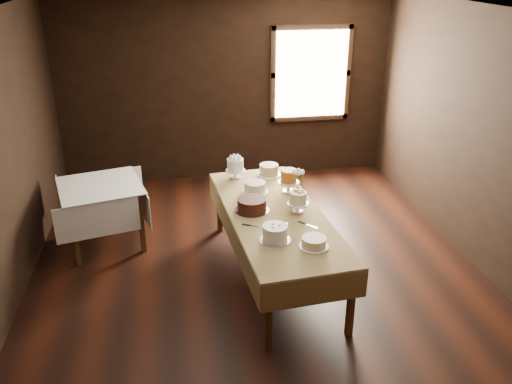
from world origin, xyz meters
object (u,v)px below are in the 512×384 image
(cake_lattice, at_px, (255,188))
(cake_server_b, at_px, (312,226))
(cake_server_c, at_px, (260,200))
(cake_chocolate, at_px, (252,205))
(cake_caramel, at_px, (289,182))
(cake_server_e, at_px, (257,227))
(cake_speckled, at_px, (269,170))
(flower_vase, at_px, (298,193))
(cake_flowers, at_px, (298,203))
(cake_server_d, at_px, (292,198))
(side_table, at_px, (101,192))
(cake_cream, at_px, (314,243))
(cake_meringue, at_px, (235,169))
(cake_swirl, at_px, (275,233))
(display_table, at_px, (275,217))
(cake_server_a, at_px, (286,224))

(cake_lattice, relative_size, cake_server_b, 1.45)
(cake_server_c, bearing_deg, cake_chocolate, 156.24)
(cake_caramel, relative_size, cake_server_e, 1.18)
(cake_speckled, bearing_deg, cake_server_e, -105.36)
(flower_vase, bearing_deg, cake_server_c, 175.84)
(cake_caramel, distance_m, cake_flowers, 0.52)
(cake_server_e, height_order, flower_vase, flower_vase)
(cake_caramel, distance_m, cake_server_d, 0.21)
(side_table, height_order, cake_cream, cake_cream)
(cake_meringue, distance_m, cake_server_c, 0.73)
(cake_meringue, relative_size, cake_flowers, 1.09)
(cake_chocolate, relative_size, cake_server_c, 1.67)
(cake_speckled, height_order, cake_server_c, cake_speckled)
(side_table, height_order, cake_caramel, cake_caramel)
(cake_server_e, distance_m, flower_vase, 0.80)
(side_table, distance_m, cake_caramel, 2.23)
(side_table, bearing_deg, cake_server_c, -20.87)
(cake_lattice, distance_m, cake_chocolate, 0.49)
(cake_meringue, distance_m, cake_flowers, 1.16)
(side_table, xyz_separation_m, cake_server_c, (1.80, -0.69, 0.08))
(cake_chocolate, distance_m, cake_server_b, 0.70)
(cake_chocolate, bearing_deg, cake_speckled, 69.29)
(side_table, xyz_separation_m, cake_caramel, (2.16, -0.51, 0.20))
(cake_swirl, bearing_deg, cake_meringue, 96.38)
(cake_caramel, distance_m, cake_server_b, 0.88)
(display_table, distance_m, cake_server_b, 0.48)
(cake_meringue, xyz_separation_m, cake_chocolate, (0.06, -0.94, -0.05))
(display_table, distance_m, cake_server_c, 0.35)
(cake_lattice, height_order, cake_server_c, cake_lattice)
(cake_speckled, xyz_separation_m, cake_server_b, (0.18, -1.40, -0.06))
(flower_vase, bearing_deg, cake_caramel, 105.92)
(cake_flowers, relative_size, cake_cream, 0.82)
(cake_lattice, relative_size, cake_chocolate, 0.87)
(cake_chocolate, xyz_separation_m, cake_server_a, (0.30, -0.35, -0.07))
(display_table, xyz_separation_m, cake_server_d, (0.26, 0.32, 0.06))
(cake_server_c, height_order, flower_vase, flower_vase)
(side_table, bearing_deg, cake_caramel, -13.21)
(cake_speckled, bearing_deg, cake_flowers, -83.81)
(display_table, height_order, cake_swirl, cake_swirl)
(cake_flowers, xyz_separation_m, cake_server_c, (-0.35, 0.34, -0.10))
(cake_chocolate, distance_m, cake_server_c, 0.29)
(cake_server_d, bearing_deg, display_table, 165.89)
(cake_lattice, distance_m, cake_server_d, 0.45)
(cake_server_c, bearing_deg, cake_flowers, -130.48)
(cake_speckled, distance_m, cake_server_c, 0.75)
(cake_swirl, bearing_deg, cake_server_d, 67.23)
(display_table, height_order, cake_chocolate, cake_chocolate)
(display_table, bearing_deg, cake_cream, -74.13)
(cake_meringue, xyz_separation_m, cake_server_a, (0.35, -1.29, -0.11))
(cake_cream, xyz_separation_m, cake_server_b, (0.09, 0.40, -0.04))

